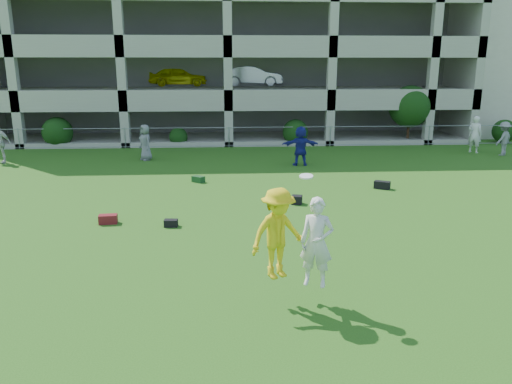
{
  "coord_description": "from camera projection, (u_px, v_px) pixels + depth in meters",
  "views": [
    {
      "loc": [
        -0.24,
        -10.1,
        4.81
      ],
      "look_at": [
        0.58,
        3.0,
        1.4
      ],
      "focal_mm": 35.0,
      "sensor_mm": 36.0,
      "label": 1
    }
  ],
  "objects": [
    {
      "name": "ground",
      "position": [
        238.0,
        288.0,
        10.98
      ],
      "size": [
        100.0,
        100.0,
        0.0
      ],
      "primitive_type": "plane",
      "color": "#235114",
      "rests_on": "ground"
    },
    {
      "name": "bystander_c",
      "position": [
        145.0,
        142.0,
        25.2
      ],
      "size": [
        0.98,
        1.06,
        1.81
      ],
      "primitive_type": "imported",
      "rotation": [
        0.0,
        0.0,
        -0.97
      ],
      "color": "slate",
      "rests_on": "ground"
    },
    {
      "name": "bystander_d",
      "position": [
        301.0,
        146.0,
        23.9
      ],
      "size": [
        1.76,
        0.57,
        1.9
      ],
      "primitive_type": "imported",
      "rotation": [
        0.0,
        0.0,
        3.15
      ],
      "color": "navy",
      "rests_on": "ground"
    },
    {
      "name": "bystander_e",
      "position": [
        475.0,
        134.0,
        27.32
      ],
      "size": [
        0.86,
        0.86,
        2.02
      ],
      "primitive_type": "imported",
      "rotation": [
        0.0,
        0.0,
        2.36
      ],
      "color": "white",
      "rests_on": "ground"
    },
    {
      "name": "bystander_f",
      "position": [
        504.0,
        139.0,
        26.52
      ],
      "size": [
        1.34,
        1.18,
        1.8
      ],
      "primitive_type": "imported",
      "rotation": [
        0.0,
        0.0,
        3.7
      ],
      "color": "gray",
      "rests_on": "ground"
    },
    {
      "name": "bag_red_a",
      "position": [
        108.0,
        219.0,
        15.35
      ],
      "size": [
        0.57,
        0.35,
        0.28
      ],
      "primitive_type": "cube",
      "rotation": [
        0.0,
        0.0,
        0.09
      ],
      "color": "#5C0F21",
      "rests_on": "ground"
    },
    {
      "name": "bag_black_b",
      "position": [
        171.0,
        223.0,
        15.08
      ],
      "size": [
        0.41,
        0.27,
        0.22
      ],
      "primitive_type": "cube",
      "rotation": [
        0.0,
        0.0,
        -0.06
      ],
      "color": "black",
      "rests_on": "ground"
    },
    {
      "name": "crate_d",
      "position": [
        297.0,
        200.0,
        17.49
      ],
      "size": [
        0.43,
        0.43,
        0.3
      ],
      "primitive_type": "cube",
      "rotation": [
        0.0,
        0.0,
        -0.27
      ],
      "color": "black",
      "rests_on": "ground"
    },
    {
      "name": "bag_black_e",
      "position": [
        382.0,
        185.0,
        19.61
      ],
      "size": [
        0.67,
        0.56,
        0.3
      ],
      "primitive_type": "cube",
      "rotation": [
        0.0,
        0.0,
        -0.52
      ],
      "color": "black",
      "rests_on": "ground"
    },
    {
      "name": "bag_green_g",
      "position": [
        198.0,
        179.0,
        20.7
      ],
      "size": [
        0.58,
        0.55,
        0.25
      ],
      "primitive_type": "cube",
      "rotation": [
        0.0,
        0.0,
        -0.68
      ],
      "color": "#13351B",
      "rests_on": "ground"
    },
    {
      "name": "frisbee_contest",
      "position": [
        288.0,
        236.0,
        9.94
      ],
      "size": [
        1.87,
        1.15,
        2.32
      ],
      "color": "yellow",
      "rests_on": "ground"
    },
    {
      "name": "parking_garage",
      "position": [
        227.0,
        46.0,
        36.23
      ],
      "size": [
        30.0,
        14.0,
        12.0
      ],
      "color": "#9E998C",
      "rests_on": "ground"
    },
    {
      "name": "fence",
      "position": [
        229.0,
        137.0,
        29.18
      ],
      "size": [
        36.06,
        0.06,
        1.2
      ],
      "color": "gray",
      "rests_on": "ground"
    },
    {
      "name": "shrub_row",
      "position": [
        305.0,
        120.0,
        29.91
      ],
      "size": [
        34.38,
        2.52,
        3.5
      ],
      "color": "#163D11",
      "rests_on": "ground"
    }
  ]
}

